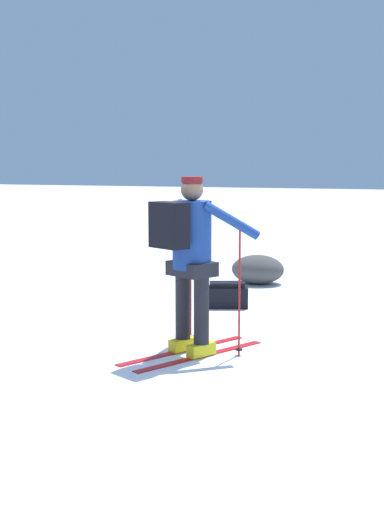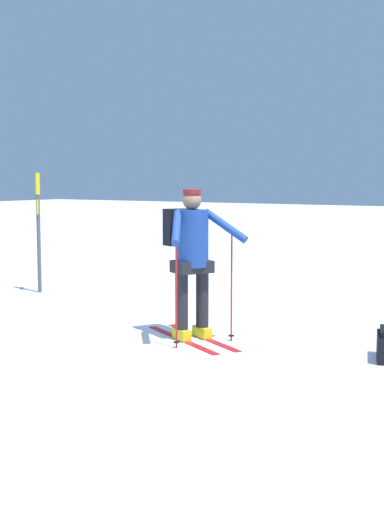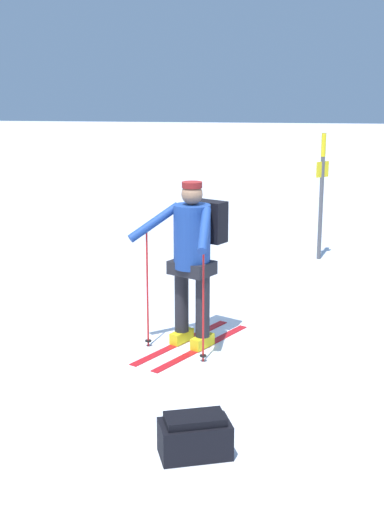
% 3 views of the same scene
% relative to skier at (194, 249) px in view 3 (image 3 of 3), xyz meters
% --- Properties ---
extents(ground_plane, '(80.00, 80.00, 0.00)m').
position_rel_skier_xyz_m(ground_plane, '(-0.11, -0.15, -1.05)').
color(ground_plane, white).
extents(skier, '(1.21, 1.60, 1.75)m').
position_rel_skier_xyz_m(skier, '(0.00, 0.00, 0.00)').
color(skier, red).
rests_on(skier, ground_plane).
extents(dropped_backpack, '(0.60, 0.46, 0.33)m').
position_rel_skier_xyz_m(dropped_backpack, '(0.29, -2.30, -0.89)').
color(dropped_backpack, black).
rests_on(dropped_backpack, ground_plane).
extents(trail_marker, '(0.20, 0.18, 1.97)m').
position_rel_skier_xyz_m(trail_marker, '(1.50, 3.95, 0.13)').
color(trail_marker, '#4C4C51').
rests_on(trail_marker, ground_plane).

